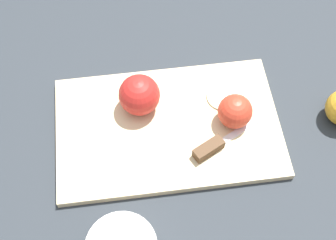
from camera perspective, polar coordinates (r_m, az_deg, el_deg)
The scene contains 6 objects.
ground_plane at distance 0.93m, azimuth 0.00°, elevation -1.13°, with size 4.00×4.00×0.00m, color #282D33.
cutting_board at distance 0.92m, azimuth 0.00°, elevation -0.88°, with size 0.48×0.35×0.02m.
apple_half_left at distance 0.90m, azimuth -3.50°, elevation 3.06°, with size 0.08×0.08×0.08m.
apple_half_right at distance 0.90m, azimuth 8.15°, elevation 1.05°, with size 0.07×0.07×0.07m.
knife at distance 0.88m, azimuth 5.38°, elevation -3.27°, with size 0.13×0.11×0.02m.
apple_slice at distance 0.95m, azimuth 6.74°, elevation 2.87°, with size 0.07×0.07×0.00m.
Camera 1 is at (0.03, -0.45, 0.81)m, focal length 50.00 mm.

